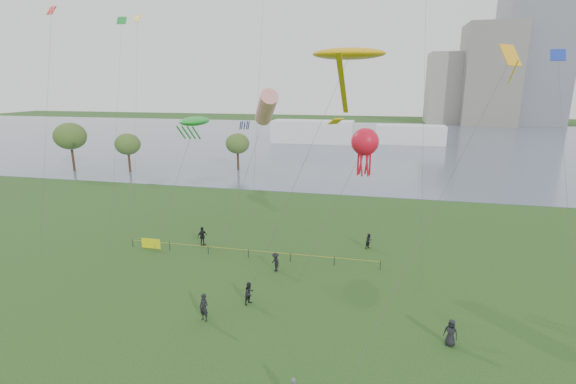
# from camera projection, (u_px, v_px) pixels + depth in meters

# --- Properties ---
(ground_plane) EXTENTS (400.00, 400.00, 0.00)m
(ground_plane) POSITION_uv_depth(u_px,v_px,m) (249.00, 375.00, 23.12)
(ground_plane) COLOR #1A3A12
(lake) EXTENTS (400.00, 120.00, 0.08)m
(lake) POSITION_uv_depth(u_px,v_px,m) (357.00, 141.00, 117.59)
(lake) COLOR slate
(lake) RESTS_ON ground_plane
(building_mid) EXTENTS (20.00, 20.00, 38.00)m
(building_mid) POSITION_uv_depth(u_px,v_px,m) (489.00, 75.00, 161.69)
(building_mid) COLOR slate
(building_mid) RESTS_ON ground_plane
(building_low) EXTENTS (16.00, 18.00, 28.00)m
(building_low) POSITION_uv_depth(u_px,v_px,m) (447.00, 88.00, 171.56)
(building_low) COLOR gray
(building_low) RESTS_ON ground_plane
(pavilion_left) EXTENTS (22.00, 8.00, 6.00)m
(pavilion_left) POSITION_uv_depth(u_px,v_px,m) (313.00, 132.00, 114.65)
(pavilion_left) COLOR white
(pavilion_left) RESTS_ON ground_plane
(pavilion_right) EXTENTS (18.00, 7.00, 5.00)m
(pavilion_right) POSITION_uv_depth(u_px,v_px,m) (410.00, 135.00, 112.12)
(pavilion_right) COLOR white
(pavilion_right) RESTS_ON ground_plane
(trees) EXTENTS (34.52, 12.45, 8.90)m
(trees) POSITION_uv_depth(u_px,v_px,m) (125.00, 140.00, 75.96)
(trees) COLOR #342217
(trees) RESTS_ON ground_plane
(fence) EXTENTS (24.07, 0.07, 1.05)m
(fence) POSITION_uv_depth(u_px,v_px,m) (188.00, 247.00, 39.98)
(fence) COLOR black
(fence) RESTS_ON ground_plane
(spectator_a) EXTENTS (0.93, 1.02, 1.70)m
(spectator_a) POSITION_uv_depth(u_px,v_px,m) (249.00, 293.00, 30.48)
(spectator_a) COLOR black
(spectator_a) RESTS_ON ground_plane
(spectator_b) EXTENTS (1.21, 1.23, 1.70)m
(spectator_b) POSITION_uv_depth(u_px,v_px,m) (275.00, 262.00, 35.79)
(spectator_b) COLOR black
(spectator_b) RESTS_ON ground_plane
(spectator_c) EXTENTS (0.95, 1.23, 1.95)m
(spectator_c) POSITION_uv_depth(u_px,v_px,m) (202.00, 236.00, 41.51)
(spectator_c) COLOR black
(spectator_c) RESTS_ON ground_plane
(spectator_d) EXTENTS (1.00, 0.85, 1.73)m
(spectator_d) POSITION_uv_depth(u_px,v_px,m) (451.00, 333.00, 25.61)
(spectator_d) COLOR black
(spectator_d) RESTS_ON ground_plane
(spectator_f) EXTENTS (0.83, 0.68, 1.96)m
(spectator_f) POSITION_uv_depth(u_px,v_px,m) (204.00, 307.00, 28.27)
(spectator_f) COLOR black
(spectator_f) RESTS_ON ground_plane
(spectator_g) EXTENTS (0.93, 0.95, 1.55)m
(spectator_g) POSITION_uv_depth(u_px,v_px,m) (369.00, 241.00, 40.76)
(spectator_g) COLOR black
(spectator_g) RESTS_ON ground_plane
(kite_stingray) EXTENTS (9.60, 10.25, 18.40)m
(kite_stingray) POSITION_uv_depth(u_px,v_px,m) (349.00, 54.00, 32.15)
(kite_stingray) COLOR #3F3F42
(kite_windsock) EXTENTS (5.48, 5.73, 15.35)m
(kite_windsock) POSITION_uv_depth(u_px,v_px,m) (266.00, 108.00, 39.51)
(kite_windsock) COLOR #3F3F42
(kite_creature) EXTENTS (2.82, 10.04, 12.45)m
(kite_creature) POSITION_uv_depth(u_px,v_px,m) (195.00, 121.00, 42.82)
(kite_creature) COLOR #3F3F42
(kite_octopus) EXTENTS (5.88, 5.13, 12.13)m
(kite_octopus) POSITION_uv_depth(u_px,v_px,m) (365.00, 143.00, 35.19)
(kite_octopus) COLOR #3F3F42
(kite_delta) EXTENTS (10.22, 14.25, 17.97)m
(kite_delta) POSITION_uv_depth(u_px,v_px,m) (503.00, 73.00, 24.13)
(kite_delta) COLOR #3F3F42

